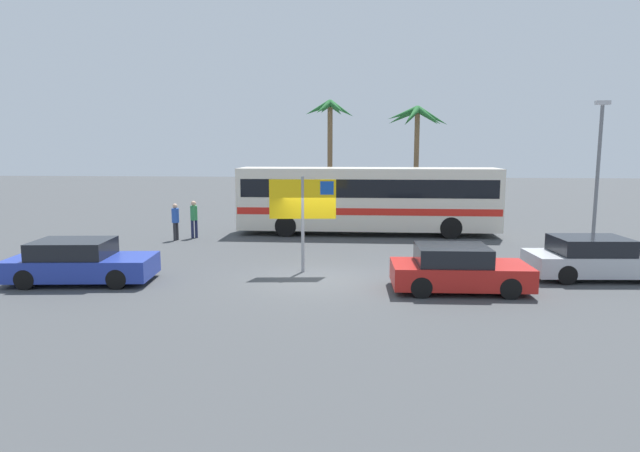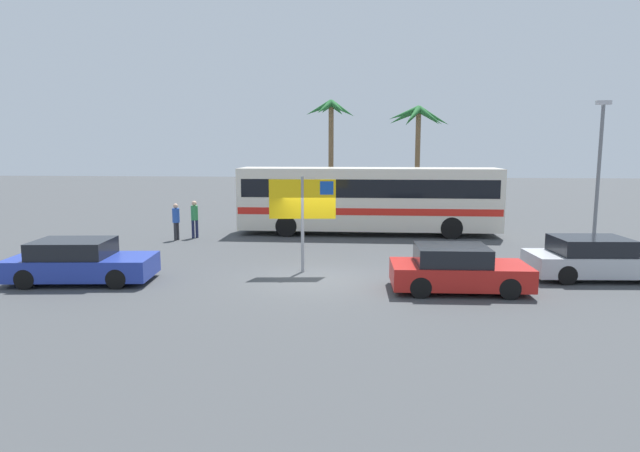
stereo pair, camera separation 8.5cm
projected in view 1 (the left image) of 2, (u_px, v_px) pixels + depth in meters
ground at (319, 280)px, 17.09m from camera, size 120.00×120.00×0.00m
bus_front_coach at (367, 197)px, 25.91m from camera, size 12.27×2.48×3.17m
ferry_sign at (304, 203)px, 17.83m from camera, size 2.20×0.26×3.20m
car_blue at (80, 262)px, 16.66m from camera, size 4.47×2.26×1.32m
car_red at (458, 269)px, 15.68m from camera, size 3.95×1.93×1.32m
car_silver at (595, 259)px, 17.20m from camera, size 4.35×2.11×1.32m
pedestrian_near_sign at (194, 216)px, 24.81m from camera, size 0.32×0.32×1.72m
pedestrian_crossing_lot at (175, 219)px, 24.22m from camera, size 0.32×0.32×1.66m
lamp_post_left_side at (598, 169)px, 21.55m from camera, size 0.56×0.20×5.96m
palm_tree_seaside at (330, 122)px, 33.89m from camera, size 3.22×3.15×7.10m
palm_tree_inland at (417, 125)px, 34.06m from camera, size 4.04×3.97×6.74m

